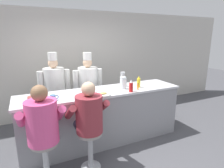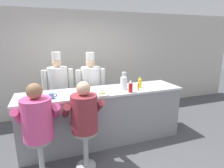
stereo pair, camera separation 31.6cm
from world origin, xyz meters
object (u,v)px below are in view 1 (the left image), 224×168
at_px(water_pitcher_clear, 123,83).
at_px(coffee_mug_white, 85,92).
at_px(coffee_mug_blue, 53,98).
at_px(ketchup_bottle_red, 131,86).
at_px(diner_seated_maroon, 89,117).
at_px(mustard_bottle_yellow, 139,82).
at_px(hot_sauce_bottle_orange, 138,86).
at_px(diner_seated_pink, 42,124).
at_px(cup_stack_steel, 123,79).
at_px(cereal_bowl, 32,98).
at_px(cook_in_whites_near, 55,89).
at_px(cook_in_whites_far, 88,87).
at_px(breakfast_plate, 103,94).

distance_m(water_pitcher_clear, coffee_mug_white, 0.79).
relative_size(coffee_mug_white, coffee_mug_blue, 0.90).
xyz_separation_m(ketchup_bottle_red, diner_seated_maroon, (-0.95, -0.35, -0.29)).
relative_size(mustard_bottle_yellow, hot_sauce_bottle_orange, 1.71).
bearing_deg(diner_seated_maroon, mustard_bottle_yellow, 24.33).
distance_m(coffee_mug_blue, diner_seated_pink, 0.56).
relative_size(coffee_mug_blue, cup_stack_steel, 0.45).
bearing_deg(hot_sauce_bottle_orange, mustard_bottle_yellow, 52.75).
bearing_deg(cup_stack_steel, mustard_bottle_yellow, -39.27).
relative_size(cereal_bowl, cup_stack_steel, 0.51).
xyz_separation_m(cook_in_whites_near, cook_in_whites_far, (0.70, -0.16, -0.01)).
distance_m(cook_in_whites_near, cook_in_whites_far, 0.72).
bearing_deg(cup_stack_steel, coffee_mug_white, -167.37).
bearing_deg(ketchup_bottle_red, coffee_mug_white, 164.19).
xyz_separation_m(mustard_bottle_yellow, cook_in_whites_far, (-0.81, 0.81, -0.21)).
relative_size(breakfast_plate, cook_in_whites_far, 0.16).
xyz_separation_m(cereal_bowl, diner_seated_maroon, (0.74, -0.66, -0.20)).
bearing_deg(diner_seated_maroon, cook_in_whites_near, 99.28).
bearing_deg(diner_seated_maroon, diner_seated_pink, 179.86).
relative_size(ketchup_bottle_red, cup_stack_steel, 0.78).
height_order(water_pitcher_clear, breakfast_plate, water_pitcher_clear).
bearing_deg(mustard_bottle_yellow, diner_seated_maroon, -155.67).
bearing_deg(hot_sauce_bottle_orange, cup_stack_steel, 111.61).
bearing_deg(ketchup_bottle_red, cook_in_whites_far, 115.64).
height_order(coffee_mug_blue, cup_stack_steel, cup_stack_steel).
bearing_deg(diner_seated_maroon, cereal_bowl, 138.22).
distance_m(water_pitcher_clear, cereal_bowl, 1.66).
xyz_separation_m(mustard_bottle_yellow, diner_seated_maroon, (-1.26, -0.57, -0.29)).
bearing_deg(coffee_mug_blue, hot_sauce_bottle_orange, -1.64).
distance_m(cereal_bowl, diner_seated_maroon, 1.01).
bearing_deg(ketchup_bottle_red, cook_in_whites_near, 135.27).
distance_m(hot_sauce_bottle_orange, water_pitcher_clear, 0.30).
height_order(cereal_bowl, diner_seated_maroon, diner_seated_maroon).
bearing_deg(water_pitcher_clear, diner_seated_pink, -159.24).
bearing_deg(cook_in_whites_near, cook_in_whites_far, -12.52).
height_order(mustard_bottle_yellow, cup_stack_steel, cup_stack_steel).
height_order(breakfast_plate, diner_seated_pink, diner_seated_pink).
bearing_deg(water_pitcher_clear, mustard_bottle_yellow, -5.08).
relative_size(coffee_mug_blue, diner_seated_maroon, 0.09).
bearing_deg(cook_in_whites_near, ketchup_bottle_red, -44.73).
relative_size(hot_sauce_bottle_orange, water_pitcher_clear, 0.57).
bearing_deg(breakfast_plate, ketchup_bottle_red, -4.47).
distance_m(water_pitcher_clear, cup_stack_steel, 0.20).
height_order(diner_seated_pink, cook_in_whites_near, cook_in_whites_near).
relative_size(water_pitcher_clear, coffee_mug_blue, 1.77).
xyz_separation_m(cereal_bowl, coffee_mug_white, (0.86, -0.08, 0.02)).
xyz_separation_m(breakfast_plate, cook_in_whites_far, (0.04, 0.99, -0.12)).
height_order(cup_stack_steel, diner_seated_pink, diner_seated_pink).
xyz_separation_m(cereal_bowl, cook_in_whites_near, (0.48, 0.88, -0.12)).
xyz_separation_m(mustard_bottle_yellow, coffee_mug_white, (-1.13, 0.01, -0.06)).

